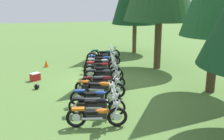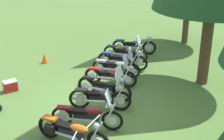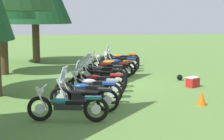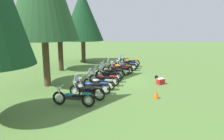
{
  "view_description": "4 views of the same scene",
  "coord_description": "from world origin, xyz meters",
  "views": [
    {
      "loc": [
        14.57,
        -3.17,
        4.47
      ],
      "look_at": [
        1.54,
        0.22,
        0.99
      ],
      "focal_mm": 44.68,
      "sensor_mm": 36.0,
      "label": 1
    },
    {
      "loc": [
        10.3,
        0.67,
        5.63
      ],
      "look_at": [
        -1.61,
        0.43,
        0.68
      ],
      "focal_mm": 51.36,
      "sensor_mm": 36.0,
      "label": 2
    },
    {
      "loc": [
        -15.64,
        1.29,
        2.97
      ],
      "look_at": [
        -1.46,
        -0.16,
        0.84
      ],
      "focal_mm": 59.34,
      "sensor_mm": 36.0,
      "label": 3
    },
    {
      "loc": [
        -15.7,
        -1.2,
        4.02
      ],
      "look_at": [
        -0.01,
        -0.08,
        0.76
      ],
      "focal_mm": 34.35,
      "sensor_mm": 36.0,
      "label": 4
    }
  ],
  "objects": [
    {
      "name": "motorcycle_0",
      "position": [
        -5.5,
        1.51,
        0.43
      ],
      "size": [
        0.65,
        2.3,
        1.01
      ],
      "rotation": [
        0.0,
        0.0,
        1.43
      ],
      "color": "black",
      "rests_on": "ground_plane"
    },
    {
      "name": "motorcycle_8",
      "position": [
        2.5,
        -0.66,
        0.47
      ],
      "size": [
        1.23,
        2.24,
        1.02
      ],
      "rotation": [
        0.0,
        0.0,
        1.13
      ],
      "color": "black",
      "rests_on": "ground_plane"
    },
    {
      "name": "motorcycle_5",
      "position": [
        -0.45,
        0.19,
        0.46
      ],
      "size": [
        1.01,
        2.09,
        1.38
      ],
      "rotation": [
        0.0,
        0.0,
        1.18
      ],
      "color": "black",
      "rests_on": "ground_plane"
    },
    {
      "name": "motorcycle_4",
      "position": [
        -1.58,
        0.39,
        0.45
      ],
      "size": [
        0.81,
        2.16,
        1.37
      ],
      "rotation": [
        0.0,
        0.0,
        1.33
      ],
      "color": "black",
      "rests_on": "ground_plane"
    },
    {
      "name": "motorcycle_3",
      "position": [
        -2.54,
        0.61,
        0.46
      ],
      "size": [
        0.75,
        2.12,
        1.35
      ],
      "rotation": [
        0.0,
        0.0,
        1.33
      ],
      "color": "black",
      "rests_on": "ground_plane"
    },
    {
      "name": "motorcycle_2",
      "position": [
        -3.39,
        0.88,
        0.45
      ],
      "size": [
        0.87,
        2.31,
        1.02
      ],
      "rotation": [
        0.0,
        0.0,
        1.32
      ],
      "color": "black",
      "rests_on": "ground_plane"
    },
    {
      "name": "picnic_cooler",
      "position": [
        -1.02,
        -3.57,
        0.21
      ],
      "size": [
        0.59,
        0.62,
        0.43
      ],
      "color": "red",
      "rests_on": "ground_plane"
    },
    {
      "name": "motorcycle_1",
      "position": [
        -4.36,
        1.05,
        0.46
      ],
      "size": [
        0.97,
        2.17,
        1.37
      ],
      "rotation": [
        0.0,
        0.0,
        1.25
      ],
      "color": "black",
      "rests_on": "ground_plane"
    },
    {
      "name": "motorcycle_7",
      "position": [
        1.61,
        -0.26,
        0.48
      ],
      "size": [
        0.65,
        2.31,
        1.36
      ],
      "rotation": [
        0.0,
        0.0,
        1.43
      ],
      "color": "black",
      "rests_on": "ground_plane"
    },
    {
      "name": "motorcycle_9",
      "position": [
        3.54,
        -1.02,
        0.44
      ],
      "size": [
        0.71,
        2.17,
        1.01
      ],
      "rotation": [
        0.0,
        0.0,
        1.4
      ],
      "color": "black",
      "rests_on": "ground_plane"
    },
    {
      "name": "ground_plane",
      "position": [
        0.0,
        0.0,
        0.0
      ],
      "size": [
        80.0,
        80.0,
        0.0
      ],
      "primitive_type": "plane",
      "color": "#547A38"
    },
    {
      "name": "motorcycle_6",
      "position": [
        0.39,
        0.08,
        0.49
      ],
      "size": [
        0.76,
        2.21,
        1.38
      ],
      "rotation": [
        0.0,
        0.0,
        1.5
      ],
      "color": "black",
      "rests_on": "ground_plane"
    },
    {
      "name": "traffic_cone",
      "position": [
        -4.08,
        -2.87,
        0.24
      ],
      "size": [
        0.32,
        0.32,
        0.48
      ],
      "primitive_type": "cone",
      "color": "#EA590F",
      "rests_on": "ground_plane"
    },
    {
      "name": "motorcycle_10",
      "position": [
        4.55,
        -1.21,
        0.47
      ],
      "size": [
        0.99,
        2.18,
        1.35
      ],
      "rotation": [
        0.0,
        0.0,
        1.26
      ],
      "color": "black",
      "rests_on": "ground_plane"
    },
    {
      "name": "dropped_helmet",
      "position": [
        0.61,
        -3.48,
        0.13
      ],
      "size": [
        0.27,
        0.27,
        0.27
      ],
      "primitive_type": "sphere",
      "color": "black",
      "rests_on": "ground_plane"
    },
    {
      "name": "motorcycle_11",
      "position": [
        5.57,
        -1.37,
        0.47
      ],
      "size": [
        0.77,
        2.17,
        1.38
      ],
      "rotation": [
        0.0,
        0.0,
        1.37
      ],
      "color": "black",
      "rests_on": "ground_plane"
    }
  ]
}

